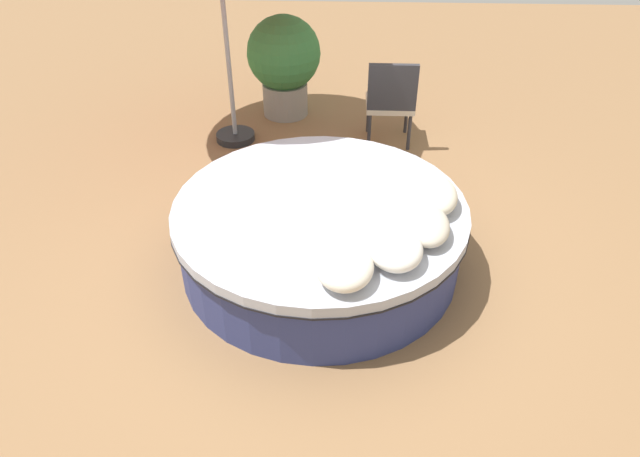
{
  "coord_description": "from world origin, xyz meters",
  "views": [
    {
      "loc": [
        -3.8,
        -0.17,
        3.14
      ],
      "look_at": [
        0.0,
        0.0,
        0.35
      ],
      "focal_mm": 32.66,
      "sensor_mm": 36.0,
      "label": 1
    }
  ],
  "objects_px": {
    "throw_pillow_3": "(435,194)",
    "planter": "(284,60)",
    "patio_chair": "(391,98)",
    "round_bed": "(320,233)",
    "throw_pillow_1": "(395,249)",
    "throw_pillow_0": "(344,266)",
    "throw_pillow_2": "(426,224)"
  },
  "relations": [
    {
      "from": "throw_pillow_3",
      "to": "planter",
      "type": "height_order",
      "value": "planter"
    },
    {
      "from": "throw_pillow_3",
      "to": "planter",
      "type": "distance_m",
      "value": 3.2
    },
    {
      "from": "patio_chair",
      "to": "planter",
      "type": "bearing_deg",
      "value": 148.46
    },
    {
      "from": "round_bed",
      "to": "throw_pillow_1",
      "type": "height_order",
      "value": "throw_pillow_1"
    },
    {
      "from": "throw_pillow_3",
      "to": "patio_chair",
      "type": "bearing_deg",
      "value": 6.04
    },
    {
      "from": "round_bed",
      "to": "throw_pillow_3",
      "type": "relative_size",
      "value": 4.42
    },
    {
      "from": "throw_pillow_0",
      "to": "throw_pillow_3",
      "type": "height_order",
      "value": "same"
    },
    {
      "from": "planter",
      "to": "throw_pillow_1",
      "type": "bearing_deg",
      "value": -162.77
    },
    {
      "from": "patio_chair",
      "to": "planter",
      "type": "relative_size",
      "value": 0.81
    },
    {
      "from": "throw_pillow_2",
      "to": "throw_pillow_1",
      "type": "bearing_deg",
      "value": 142.26
    },
    {
      "from": "throw_pillow_3",
      "to": "planter",
      "type": "relative_size",
      "value": 0.44
    },
    {
      "from": "throw_pillow_2",
      "to": "planter",
      "type": "bearing_deg",
      "value": 22.51
    },
    {
      "from": "round_bed",
      "to": "patio_chair",
      "type": "distance_m",
      "value": 2.25
    },
    {
      "from": "throw_pillow_0",
      "to": "throw_pillow_2",
      "type": "height_order",
      "value": "throw_pillow_0"
    },
    {
      "from": "throw_pillow_0",
      "to": "patio_chair",
      "type": "distance_m",
      "value": 3.04
    },
    {
      "from": "throw_pillow_3",
      "to": "patio_chair",
      "type": "relative_size",
      "value": 0.54
    },
    {
      "from": "round_bed",
      "to": "planter",
      "type": "bearing_deg",
      "value": 10.89
    },
    {
      "from": "planter",
      "to": "throw_pillow_2",
      "type": "bearing_deg",
      "value": -157.49
    },
    {
      "from": "planter",
      "to": "throw_pillow_3",
      "type": "bearing_deg",
      "value": -153.03
    },
    {
      "from": "throw_pillow_0",
      "to": "planter",
      "type": "height_order",
      "value": "planter"
    },
    {
      "from": "round_bed",
      "to": "throw_pillow_3",
      "type": "height_order",
      "value": "throw_pillow_3"
    },
    {
      "from": "throw_pillow_0",
      "to": "throw_pillow_2",
      "type": "relative_size",
      "value": 0.93
    },
    {
      "from": "throw_pillow_3",
      "to": "planter",
      "type": "bearing_deg",
      "value": 26.97
    },
    {
      "from": "throw_pillow_3",
      "to": "throw_pillow_0",
      "type": "bearing_deg",
      "value": 142.37
    },
    {
      "from": "throw_pillow_0",
      "to": "patio_chair",
      "type": "bearing_deg",
      "value": -9.0
    },
    {
      "from": "throw_pillow_3",
      "to": "patio_chair",
      "type": "distance_m",
      "value": 2.11
    },
    {
      "from": "throw_pillow_0",
      "to": "throw_pillow_2",
      "type": "distance_m",
      "value": 0.78
    },
    {
      "from": "throw_pillow_2",
      "to": "throw_pillow_3",
      "type": "distance_m",
      "value": 0.4
    },
    {
      "from": "throw_pillow_1",
      "to": "throw_pillow_3",
      "type": "bearing_deg",
      "value": -26.47
    },
    {
      "from": "throw_pillow_0",
      "to": "throw_pillow_1",
      "type": "height_order",
      "value": "throw_pillow_1"
    },
    {
      "from": "throw_pillow_1",
      "to": "planter",
      "type": "distance_m",
      "value": 3.72
    },
    {
      "from": "throw_pillow_1",
      "to": "throw_pillow_2",
      "type": "relative_size",
      "value": 0.9
    }
  ]
}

